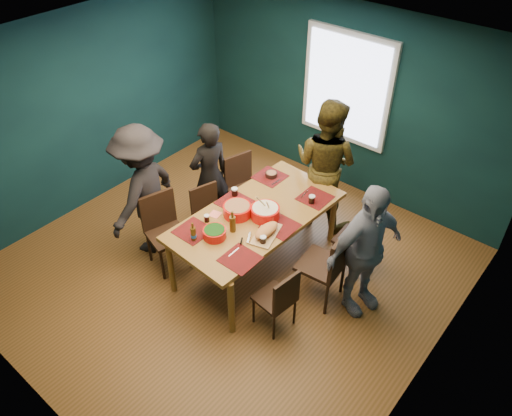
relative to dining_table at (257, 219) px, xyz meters
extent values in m
cube|color=brown|center=(-0.22, -0.28, -0.74)|extent=(5.00, 5.00, 0.01)
cube|color=silver|center=(-0.22, -0.28, 1.97)|extent=(5.00, 5.00, 0.01)
cube|color=#0E2F2F|center=(-2.72, -0.28, 0.62)|extent=(0.01, 5.00, 2.70)
cube|color=#0E2F2F|center=(2.28, -0.28, 0.62)|extent=(0.01, 5.00, 2.70)
cube|color=#0E2F2F|center=(-0.22, 2.22, 0.62)|extent=(5.00, 0.01, 2.70)
cube|color=#0E2F2F|center=(-0.22, -2.78, 0.62)|extent=(5.00, 0.01, 2.70)
cube|color=silver|center=(-0.22, 2.19, 0.82)|extent=(1.35, 0.06, 1.55)
cube|color=olive|center=(0.00, 0.00, 0.05)|extent=(1.18, 2.19, 0.05)
cylinder|color=olive|center=(-0.47, -0.98, -0.36)|extent=(0.07, 0.07, 0.76)
cylinder|color=olive|center=(0.47, -0.98, -0.36)|extent=(0.07, 0.07, 0.76)
cylinder|color=olive|center=(-0.47, 0.98, -0.36)|extent=(0.07, 0.07, 0.76)
cylinder|color=olive|center=(0.47, 0.98, -0.36)|extent=(0.07, 0.07, 0.76)
cube|color=black|center=(-0.71, 0.62, -0.28)|extent=(0.52, 0.52, 0.04)
cube|color=black|center=(-0.89, 0.67, -0.03)|extent=(0.16, 0.42, 0.46)
cylinder|color=black|center=(-0.93, 0.49, -0.52)|extent=(0.03, 0.03, 0.43)
cylinder|color=black|center=(-0.58, 0.39, -0.52)|extent=(0.03, 0.03, 0.43)
cylinder|color=black|center=(-0.83, 0.84, -0.52)|extent=(0.03, 0.03, 0.43)
cylinder|color=black|center=(-0.48, 0.74, -0.52)|extent=(0.03, 0.03, 0.43)
cube|color=black|center=(-0.68, -0.08, -0.33)|extent=(0.47, 0.47, 0.04)
cube|color=black|center=(-0.85, -0.03, -0.10)|extent=(0.15, 0.37, 0.42)
cylinder|color=black|center=(-0.89, -0.19, -0.54)|extent=(0.03, 0.03, 0.39)
cylinder|color=black|center=(-0.58, -0.29, -0.54)|extent=(0.03, 0.03, 0.39)
cylinder|color=black|center=(-0.79, 0.12, -0.54)|extent=(0.03, 0.03, 0.39)
cylinder|color=black|center=(-0.48, 0.02, -0.54)|extent=(0.03, 0.03, 0.39)
cube|color=black|center=(-0.83, -0.69, -0.26)|extent=(0.55, 0.55, 0.04)
cube|color=black|center=(-1.02, -0.64, 0.01)|extent=(0.16, 0.44, 0.49)
cylinder|color=black|center=(-1.07, -0.82, -0.51)|extent=(0.03, 0.03, 0.45)
cylinder|color=black|center=(-0.70, -0.93, -0.51)|extent=(0.03, 0.03, 0.45)
cylinder|color=black|center=(-0.96, -0.46, -0.51)|extent=(0.03, 0.03, 0.45)
cylinder|color=black|center=(-0.59, -0.56, -0.51)|extent=(0.03, 0.03, 0.45)
cube|color=black|center=(0.92, 0.74, -0.30)|extent=(0.42, 0.42, 0.04)
cube|color=black|center=(1.10, 0.75, -0.06)|extent=(0.06, 0.41, 0.44)
cylinder|color=black|center=(0.76, 0.56, -0.53)|extent=(0.03, 0.03, 0.41)
cylinder|color=black|center=(1.10, 0.58, -0.53)|extent=(0.03, 0.03, 0.41)
cylinder|color=black|center=(0.74, 0.91, -0.53)|extent=(0.03, 0.03, 0.41)
cylinder|color=black|center=(1.09, 0.92, -0.53)|extent=(0.03, 0.03, 0.41)
cube|color=black|center=(0.90, 0.06, -0.23)|extent=(0.51, 0.51, 0.04)
cube|color=black|center=(1.11, 0.08, 0.05)|extent=(0.09, 0.47, 0.51)
cylinder|color=black|center=(0.72, -0.16, -0.49)|extent=(0.04, 0.04, 0.48)
cylinder|color=black|center=(1.12, -0.12, -0.49)|extent=(0.04, 0.04, 0.48)
cylinder|color=black|center=(0.68, 0.24, -0.49)|extent=(0.04, 0.04, 0.48)
cylinder|color=black|center=(1.08, 0.28, -0.49)|extent=(0.04, 0.04, 0.48)
cube|color=black|center=(0.75, -0.60, -0.33)|extent=(0.42, 0.42, 0.04)
cube|color=black|center=(0.92, -0.62, -0.11)|extent=(0.08, 0.37, 0.41)
cylinder|color=black|center=(0.57, -0.73, -0.54)|extent=(0.03, 0.03, 0.38)
cylinder|color=black|center=(0.89, -0.77, -0.54)|extent=(0.03, 0.03, 0.38)
cylinder|color=black|center=(0.61, -0.42, -0.54)|extent=(0.03, 0.03, 0.38)
cylinder|color=black|center=(0.93, -0.46, -0.54)|extent=(0.03, 0.03, 0.38)
imported|color=black|center=(-1.01, 0.25, 0.04)|extent=(0.50, 0.64, 1.54)
imported|color=black|center=(0.11, 1.27, 0.18)|extent=(0.92, 0.74, 1.82)
imported|color=silver|center=(1.31, 0.23, 0.10)|extent=(0.72, 1.06, 1.67)
imported|color=black|center=(-1.29, -0.62, 0.14)|extent=(0.92, 1.26, 1.76)
cylinder|color=red|center=(-0.16, -0.16, 0.14)|extent=(0.33, 0.33, 0.13)
cylinder|color=#538430|center=(-0.16, -0.16, 0.20)|extent=(0.29, 0.29, 0.02)
cylinder|color=red|center=(0.11, 0.02, 0.14)|extent=(0.34, 0.34, 0.14)
cylinder|color=beige|center=(0.11, 0.02, 0.21)|extent=(0.30, 0.30, 0.02)
cylinder|color=tan|center=(0.16, 0.02, 0.26)|extent=(0.10, 0.19, 0.27)
cylinder|color=tan|center=(0.08, 0.02, 0.26)|extent=(0.08, 0.19, 0.27)
cylinder|color=red|center=(-0.10, -0.61, 0.13)|extent=(0.26, 0.26, 0.11)
cylinder|color=#174B12|center=(-0.10, -0.61, 0.18)|extent=(0.23, 0.23, 0.02)
cube|color=tan|center=(0.32, -0.22, 0.08)|extent=(0.34, 0.49, 0.02)
ellipsoid|color=#C38546|center=(0.32, -0.22, 0.15)|extent=(0.25, 0.38, 0.10)
cube|color=#B0B1B7|center=(0.22, -0.39, 0.10)|extent=(0.11, 0.16, 0.00)
cylinder|color=black|center=(0.19, -0.49, 0.10)|extent=(0.07, 0.09, 0.02)
sphere|color=#166016|center=(0.32, -0.31, 0.15)|extent=(0.03, 0.03, 0.03)
sphere|color=#166016|center=(0.32, -0.22, 0.15)|extent=(0.03, 0.03, 0.03)
sphere|color=#166016|center=(0.32, -0.12, 0.15)|extent=(0.03, 0.03, 0.03)
cylinder|color=black|center=(-0.34, 0.71, 0.11)|extent=(0.15, 0.15, 0.06)
cylinder|color=#538430|center=(-0.34, 0.71, 0.13)|extent=(0.13, 0.13, 0.02)
cylinder|color=#482E0C|center=(-0.24, -0.79, 0.16)|extent=(0.06, 0.06, 0.17)
cylinder|color=#482E0C|center=(-0.24, -0.79, 0.28)|extent=(0.02, 0.02, 0.07)
cylinder|color=#1756A3|center=(-0.24, -0.79, 0.13)|extent=(0.06, 0.06, 0.04)
cylinder|color=#482E0C|center=(-0.01, -0.40, 0.18)|extent=(0.07, 0.07, 0.20)
cylinder|color=#482E0C|center=(-0.01, -0.40, 0.31)|extent=(0.03, 0.03, 0.08)
cylinder|color=black|center=(-0.35, -0.47, 0.12)|extent=(0.06, 0.06, 0.09)
cylinder|color=silver|center=(-0.35, -0.47, 0.16)|extent=(0.06, 0.06, 0.01)
cylinder|color=black|center=(0.38, -0.35, 0.12)|extent=(0.07, 0.07, 0.10)
cylinder|color=silver|center=(0.38, -0.35, 0.17)|extent=(0.07, 0.07, 0.01)
cylinder|color=black|center=(0.38, 0.58, 0.13)|extent=(0.07, 0.07, 0.10)
cylinder|color=silver|center=(0.38, 0.58, 0.18)|extent=(0.08, 0.08, 0.02)
cylinder|color=black|center=(-0.43, 0.10, 0.13)|extent=(0.07, 0.07, 0.11)
cylinder|color=silver|center=(-0.43, 0.10, 0.18)|extent=(0.08, 0.08, 0.02)
cube|color=#F97969|center=(0.40, 0.05, 0.08)|extent=(0.16, 0.16, 0.00)
cube|color=#F97969|center=(-0.37, -0.32, 0.08)|extent=(0.15, 0.15, 0.00)
cube|color=#F97969|center=(0.37, -0.68, 0.08)|extent=(0.13, 0.13, 0.00)
camera|label=1|loc=(2.90, -3.48, 3.77)|focal=35.00mm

